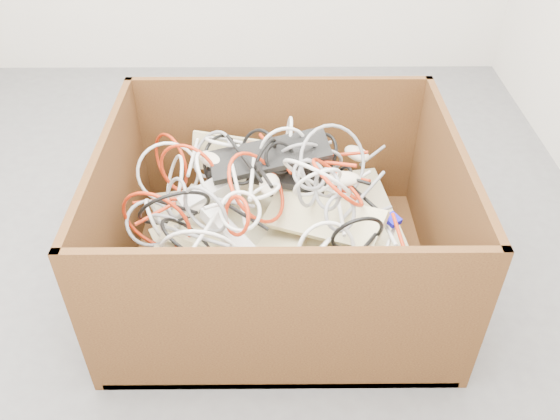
{
  "coord_description": "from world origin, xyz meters",
  "views": [
    {
      "loc": [
        0.21,
        -1.7,
        1.52
      ],
      "look_at": [
        0.22,
        -0.21,
        0.3
      ],
      "focal_mm": 37.02,
      "sensor_mm": 36.0,
      "label": 1
    }
  ],
  "objects_px": {
    "power_strip_right": "(231,236)",
    "power_strip_left": "(225,183)",
    "vga_plug": "(392,220)",
    "cardboard_box": "(276,247)"
  },
  "relations": [
    {
      "from": "power_strip_right",
      "to": "power_strip_left",
      "type": "bearing_deg",
      "value": 147.93
    },
    {
      "from": "vga_plug",
      "to": "power_strip_left",
      "type": "bearing_deg",
      "value": -145.25
    },
    {
      "from": "cardboard_box",
      "to": "vga_plug",
      "type": "bearing_deg",
      "value": -16.84
    },
    {
      "from": "power_strip_right",
      "to": "vga_plug",
      "type": "relative_size",
      "value": 5.84
    },
    {
      "from": "cardboard_box",
      "to": "power_strip_right",
      "type": "xyz_separation_m",
      "value": [
        -0.13,
        -0.16,
        0.2
      ]
    },
    {
      "from": "power_strip_left",
      "to": "power_strip_right",
      "type": "relative_size",
      "value": 1.25
    },
    {
      "from": "cardboard_box",
      "to": "vga_plug",
      "type": "height_order",
      "value": "cardboard_box"
    },
    {
      "from": "cardboard_box",
      "to": "vga_plug",
      "type": "xyz_separation_m",
      "value": [
        0.36,
        -0.11,
        0.22
      ]
    },
    {
      "from": "power_strip_left",
      "to": "power_strip_right",
      "type": "bearing_deg",
      "value": -111.45
    },
    {
      "from": "cardboard_box",
      "to": "vga_plug",
      "type": "distance_m",
      "value": 0.44
    }
  ]
}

